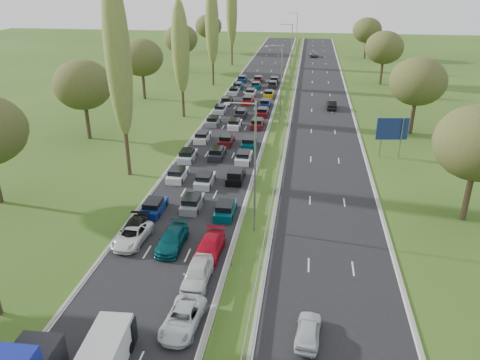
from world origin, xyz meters
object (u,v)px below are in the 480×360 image
at_px(near_car_3, 133,231).
at_px(direction_sign, 392,131).
at_px(white_van_front, 105,354).
at_px(near_car_2, 132,235).

relative_size(near_car_3, direction_sign, 0.97).
height_order(near_car_3, direction_sign, direction_sign).
height_order(near_car_3, white_van_front, white_van_front).
relative_size(near_car_2, near_car_3, 0.98).
xyz_separation_m(white_van_front, direction_sign, (21.58, 38.82, 2.46)).
relative_size(near_car_3, white_van_front, 0.94).
bearing_deg(near_car_3, near_car_2, -82.92).
distance_m(white_van_front, direction_sign, 44.49).
bearing_deg(direction_sign, near_car_2, -135.32).
bearing_deg(near_car_2, white_van_front, -71.52).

